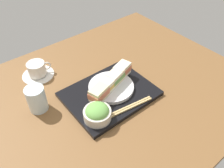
{
  "coord_description": "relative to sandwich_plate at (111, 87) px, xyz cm",
  "views": [
    {
      "loc": [
        -38.33,
        -58.13,
        71.5
      ],
      "look_at": [
        6.98,
        -1.56,
        5.0
      ],
      "focal_mm": 36.86,
      "sensor_mm": 36.0,
      "label": 1
    }
  ],
  "objects": [
    {
      "name": "sandwich_nearmost",
      "position": [
        -8.51,
        -2.74,
        3.52
      ],
      "size": [
        9.37,
        7.45,
        5.47
      ],
      "color": "beige",
      "rests_on": "sandwich_plate"
    },
    {
      "name": "sandwich_inner_near",
      "position": [
        -2.84,
        -0.91,
        3.39
      ],
      "size": [
        9.11,
        7.11,
        5.21
      ],
      "color": "#EFE5C1",
      "rests_on": "sandwich_plate"
    },
    {
      "name": "drinking_glass",
      "position": [
        -29.33,
        10.74,
        2.82
      ],
      "size": [
        7.66,
        7.66,
        10.88
      ],
      "primitive_type": "cylinder",
      "color": "silver",
      "rests_on": "ground_plane"
    },
    {
      "name": "sandwich_plate",
      "position": [
        0.0,
        0.0,
        0.0
      ],
      "size": [
        19.87,
        19.87,
        1.57
      ],
      "primitive_type": "cylinder",
      "color": "silver",
      "rests_on": "serving_tray"
    },
    {
      "name": "chopsticks_pair",
      "position": [
        -1.09,
        -13.57,
        -0.44
      ],
      "size": [
        20.54,
        4.62,
        0.7
      ],
      "color": "tan",
      "rests_on": "serving_tray"
    },
    {
      "name": "sandwich_inner_far",
      "position": [
        2.84,
        0.91,
        3.5
      ],
      "size": [
        9.44,
        7.36,
        5.43
      ],
      "color": "beige",
      "rests_on": "sandwich_plate"
    },
    {
      "name": "serving_tray",
      "position": [
        -2.14,
        -1.61,
        -1.7
      ],
      "size": [
        37.34,
        28.97,
        1.83
      ],
      "primitive_type": "cube",
      "color": "black",
      "rests_on": "ground_plane"
    },
    {
      "name": "coffee_cup",
      "position": [
        -20.34,
        30.49,
        0.45
      ],
      "size": [
        14.98,
        14.98,
        7.07
      ],
      "color": "silver",
      "rests_on": "ground_plane"
    },
    {
      "name": "sandwich_farmost",
      "position": [
        8.51,
        2.74,
        3.6
      ],
      "size": [
        9.06,
        7.3,
        5.62
      ],
      "color": "#EFE5C1",
      "rests_on": "sandwich_plate"
    },
    {
      "name": "salad_bowl",
      "position": [
        -14.43,
        -9.71,
        2.14
      ],
      "size": [
        10.75,
        10.75,
        6.47
      ],
      "color": "beige",
      "rests_on": "serving_tray"
    },
    {
      "name": "ground_plane",
      "position": [
        -7.12,
        0.78,
        -4.12
      ],
      "size": [
        140.0,
        100.0,
        3.0
      ],
      "primitive_type": "cube",
      "color": "brown"
    }
  ]
}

